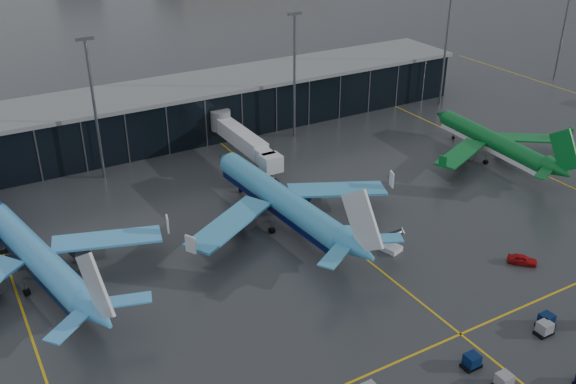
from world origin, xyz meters
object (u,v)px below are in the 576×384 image
airliner_arkefly (34,241)px  service_van_red (522,259)px  baggage_carts (519,353)px  mobile_airstair (390,245)px  airliner_aer_lingus (493,131)px  airliner_klm_near (280,185)px

airliner_arkefly → service_van_red: bearing=-37.8°
baggage_carts → mobile_airstair: mobile_airstair is taller
airliner_aer_lingus → mobile_airstair: size_ratio=10.06×
baggage_carts → airliner_aer_lingus: bearing=47.5°
airliner_aer_lingus → service_van_red: (-23.38, -29.06, -4.96)m
airliner_klm_near → airliner_arkefly: bearing=172.5°
mobile_airstair → service_van_red: bearing=-56.4°
airliner_arkefly → mobile_airstair: airliner_arkefly is taller
airliner_klm_near → service_van_red: bearing=-52.8°
baggage_carts → mobile_airstair: size_ratio=9.06×
mobile_airstair → service_van_red: size_ratio=0.90×
service_van_red → baggage_carts: bearing=178.6°
airliner_arkefly → baggage_carts: bearing=-56.0°
airliner_arkefly → service_van_red: 67.19m
airliner_aer_lingus → baggage_carts: size_ratio=1.11×
airliner_klm_near → service_van_red: 36.93m
airliner_klm_near → mobile_airstair: bearing=-60.6°
airliner_klm_near → service_van_red: size_ratio=10.57×
airliner_klm_near → mobile_airstair: airliner_klm_near is taller
airliner_arkefly → airliner_klm_near: bearing=-15.1°
airliner_klm_near → airliner_aer_lingus: (47.28, 1.53, -0.96)m
mobile_airstair → baggage_carts: bearing=-109.0°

